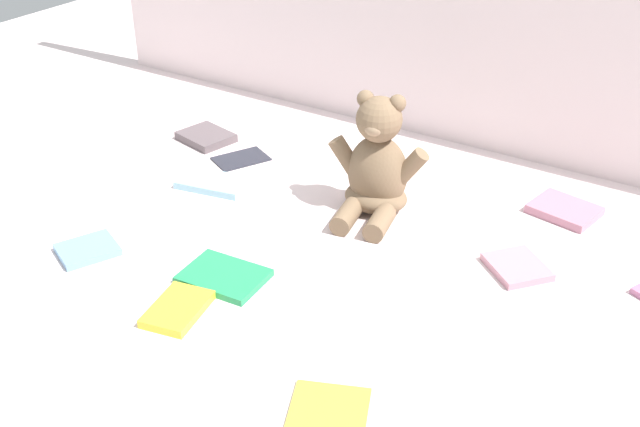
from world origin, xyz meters
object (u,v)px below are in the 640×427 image
at_px(book_case_0, 206,137).
at_px(book_case_1, 213,183).
at_px(book_case_3, 224,276).
at_px(book_case_6, 327,417).
at_px(book_case_9, 517,267).
at_px(book_case_4, 88,250).
at_px(teddy_bear, 376,169).
at_px(book_case_7, 241,158).
at_px(book_case_5, 178,309).
at_px(book_case_8, 564,210).

relative_size(book_case_0, book_case_1, 0.82).
xyz_separation_m(book_case_1, book_case_3, (0.21, -0.24, -0.00)).
xyz_separation_m(book_case_1, book_case_6, (0.51, -0.40, -0.00)).
bearing_deg(book_case_9, book_case_4, -21.75).
distance_m(book_case_1, book_case_3, 0.32).
distance_m(teddy_bear, book_case_1, 0.33).
xyz_separation_m(teddy_bear, book_case_9, (0.29, -0.05, -0.08)).
height_order(book_case_1, book_case_9, same).
bearing_deg(book_case_9, book_case_1, -46.24).
bearing_deg(book_case_0, book_case_7, -92.77).
distance_m(book_case_1, book_case_5, 0.40).
height_order(book_case_8, book_case_9, book_case_8).
xyz_separation_m(teddy_bear, book_case_3, (-0.10, -0.32, -0.08)).
bearing_deg(book_case_0, teddy_bear, -85.52).
height_order(teddy_bear, book_case_6, teddy_bear).
xyz_separation_m(teddy_bear, book_case_5, (-0.10, -0.43, -0.08)).
distance_m(book_case_5, book_case_7, 0.52).
relative_size(book_case_1, book_case_8, 1.17).
xyz_separation_m(book_case_3, book_case_7, (-0.24, 0.36, -0.00)).
height_order(book_case_4, book_case_7, book_case_4).
bearing_deg(book_case_7, book_case_8, 39.18).
height_order(book_case_3, book_case_7, book_case_3).
relative_size(teddy_bear, book_case_9, 2.40).
distance_m(book_case_0, book_case_9, 0.75).
relative_size(book_case_3, book_case_9, 1.38).
relative_size(book_case_1, book_case_9, 1.42).
relative_size(book_case_4, book_case_7, 0.87).
xyz_separation_m(book_case_0, book_case_7, (0.12, -0.03, -0.01)).
relative_size(book_case_7, book_case_8, 0.96).
xyz_separation_m(book_case_5, book_case_6, (0.30, -0.06, -0.00)).
distance_m(book_case_0, book_case_1, 0.21).
xyz_separation_m(book_case_1, book_case_7, (-0.03, 0.12, -0.00)).
relative_size(book_case_4, book_case_9, 1.00).
height_order(book_case_6, book_case_7, book_case_6).
distance_m(teddy_bear, book_case_3, 0.35).
height_order(teddy_bear, book_case_9, teddy_bear).
distance_m(book_case_7, book_case_8, 0.65).
relative_size(book_case_1, book_case_3, 1.03).
bearing_deg(book_case_5, book_case_6, -23.56).
relative_size(book_case_1, book_case_6, 1.12).
relative_size(book_case_3, book_case_7, 1.20).
bearing_deg(book_case_8, book_case_4, -37.89).
height_order(book_case_1, book_case_3, book_case_1).
bearing_deg(book_case_1, book_case_9, 82.54).
distance_m(book_case_4, book_case_6, 0.55).
relative_size(teddy_bear, book_case_3, 1.74).
bearing_deg(book_case_1, teddy_bear, 94.50).
distance_m(book_case_5, book_case_8, 0.72).
bearing_deg(book_case_7, book_case_6, -17.51).
relative_size(book_case_3, book_case_4, 1.38).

